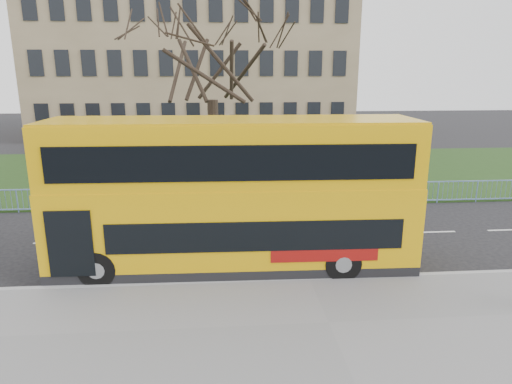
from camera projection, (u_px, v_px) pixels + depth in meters
ground at (300, 262)px, 15.61m from camera, size 120.00×120.00×0.00m
kerb at (309, 280)px, 14.10m from camera, size 80.00×0.20×0.14m
grass_verge at (262, 172)px, 29.38m from camera, size 80.00×15.40×0.08m
guard_railing at (277, 196)px, 21.83m from camera, size 40.00×0.12×1.10m
bare_tree at (212, 82)px, 23.53m from camera, size 7.99×7.99×11.41m
civic_building at (196, 64)px, 47.16m from camera, size 30.00×15.00×14.00m
yellow_bus at (233, 192)px, 14.56m from camera, size 11.57×3.00×4.83m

